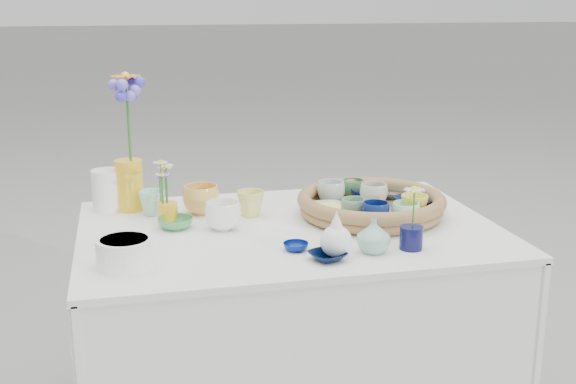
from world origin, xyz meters
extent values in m
imported|color=#070B47|center=(0.32, 0.17, 0.80)|extent=(0.15, 0.15, 0.04)
imported|color=#0C133F|center=(0.44, 0.06, 0.80)|extent=(0.16, 0.16, 0.03)
imported|color=yellow|center=(0.38, -0.07, 0.82)|extent=(0.11, 0.11, 0.08)
imported|color=#437E59|center=(0.25, 0.07, 0.80)|extent=(0.14, 0.14, 0.03)
imported|color=gray|center=(0.20, -0.01, 0.81)|extent=(0.08, 0.08, 0.06)
imported|color=#9EC3B2|center=(0.13, 0.04, 0.80)|extent=(0.12, 0.12, 0.03)
imported|color=silver|center=(0.18, 0.17, 0.82)|extent=(0.11, 0.11, 0.07)
imported|color=beige|center=(0.31, 0.11, 0.82)|extent=(0.09, 0.09, 0.07)
imported|color=#94CCF6|center=(0.42, 0.18, 0.80)|extent=(0.14, 0.14, 0.03)
imported|color=navy|center=(0.25, -0.08, 0.82)|extent=(0.10, 0.10, 0.07)
imported|color=#FFFC67|center=(0.13, 0.02, 0.80)|extent=(0.15, 0.15, 0.03)
imported|color=#A4EECE|center=(0.33, -0.11, 0.82)|extent=(0.11, 0.11, 0.07)
imported|color=#42834D|center=(0.28, 0.22, 0.81)|extent=(0.09, 0.09, 0.06)
imported|color=#E9B353|center=(-0.25, 0.21, 0.81)|extent=(0.15, 0.15, 0.09)
imported|color=#DBDC6B|center=(-0.09, 0.14, 0.81)|extent=(0.11, 0.11, 0.08)
imported|color=#3F9451|center=(-0.34, 0.06, 0.78)|extent=(0.13, 0.13, 0.03)
imported|color=white|center=(-0.20, 0.02, 0.81)|extent=(0.13, 0.13, 0.09)
imported|color=navy|center=(-0.03, -0.21, 0.78)|extent=(0.09, 0.09, 0.02)
imported|color=#9EE1C6|center=(-0.40, 0.23, 0.80)|extent=(0.09, 0.09, 0.08)
imported|color=black|center=(0.03, -0.31, 0.78)|extent=(0.12, 0.12, 0.02)
imported|color=#84B8A5|center=(0.17, -0.28, 0.81)|extent=(0.12, 0.12, 0.10)
cylinder|color=#0C0D3D|center=(0.28, -0.27, 0.80)|extent=(0.08, 0.08, 0.06)
cylinder|color=yellow|center=(-0.47, 0.30, 0.85)|extent=(0.09, 0.09, 0.17)
cylinder|color=yellow|center=(-0.36, 0.13, 0.80)|extent=(0.08, 0.08, 0.06)
camera|label=1|loc=(-0.48, -2.04, 1.44)|focal=45.00mm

